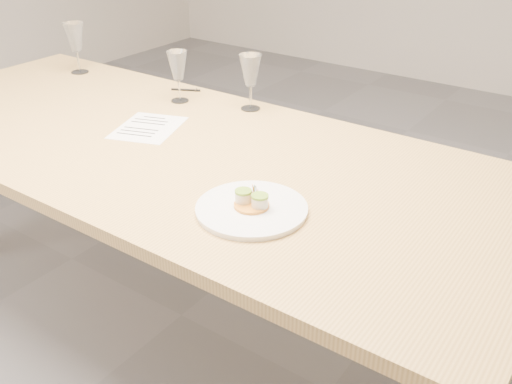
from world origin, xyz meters
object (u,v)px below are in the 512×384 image
Objects in this scene: wine_glass_2 at (250,71)px; recipe_sheet at (148,128)px; ballpoint_pen at (186,90)px; wine_glass_1 at (178,67)px; dining_table at (169,159)px; dinner_plate at (252,208)px; wine_glass_0 at (75,38)px.

recipe_sheet is at bearing -116.98° from wine_glass_2.
wine_glass_1 is at bearing -86.23° from ballpoint_pen.
dining_table is 7.69× the size of recipe_sheet.
dining_table is 8.14× the size of dinner_plate.
wine_glass_2 is at bearing 43.44° from recipe_sheet.
wine_glass_2 is (0.34, -0.02, 0.14)m from ballpoint_pen.
dinner_plate is at bearing -22.40° from wine_glass_0.
recipe_sheet is at bearing -94.14° from ballpoint_pen.
ballpoint_pen is 0.55× the size of wine_glass_2.
wine_glass_1 is (0.06, -0.11, 0.13)m from ballpoint_pen.
wine_glass_0 reaches higher than recipe_sheet.
dinner_plate is 2.59× the size of ballpoint_pen.
wine_glass_0 is at bearing 157.60° from dinner_plate.
dinner_plate is at bearing -54.04° from wine_glass_2.
dining_table is at bearing 156.81° from dinner_plate.
wine_glass_1 is (-0.73, 0.53, 0.13)m from dinner_plate.
ballpoint_pen is 0.37m from wine_glass_2.
dinner_plate is 0.94× the size of recipe_sheet.
wine_glass_1 is (0.63, -0.03, -0.02)m from wine_glass_0.
dining_table is 12.13× the size of wine_glass_1.
wine_glass_0 is 0.63m from wine_glass_1.
wine_glass_0 is at bearing 161.38° from ballpoint_pen.
wine_glass_2 is at bearing 83.39° from dining_table.
wine_glass_2 is at bearing 125.96° from dinner_plate.
ballpoint_pen is at bearing 8.22° from wine_glass_0.
ballpoint_pen is at bearing 124.60° from dining_table.
wine_glass_0 reaches higher than ballpoint_pen.
wine_glass_1 reaches higher than dining_table.
dinner_plate is 0.91m from wine_glass_1.
wine_glass_1 is 0.95× the size of wine_glass_2.
dining_table is at bearing -82.24° from ballpoint_pen.
dinner_plate is 1.49× the size of wine_glass_1.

